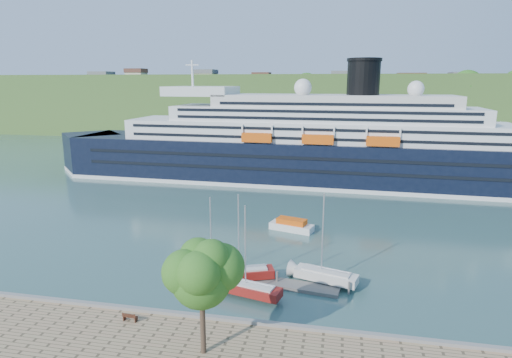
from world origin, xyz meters
name	(u,v)px	position (x,y,z in m)	size (l,w,h in m)	color
ground	(203,327)	(0.00, 0.00, 0.00)	(400.00, 400.00, 0.00)	#294A48
far_hillside	(314,105)	(0.00, 145.00, 12.00)	(400.00, 50.00, 24.00)	#3A5E25
quay_coping	(202,316)	(0.00, -0.20, 1.15)	(220.00, 0.50, 0.30)	slate
cruise_ship	(302,122)	(3.09, 58.84, 13.05)	(116.20, 16.92, 26.09)	black
park_bench	(130,316)	(-5.97, -1.89, 1.44)	(1.36, 0.56, 0.87)	#4C2415
promenade_tree	(202,293)	(1.71, -4.89, 6.04)	(6.08, 6.08, 10.07)	#225716
floating_pontoon	(260,280)	(3.42, 9.60, 0.19)	(17.15, 2.10, 0.38)	#68655D
sailboat_white_near	(215,239)	(-1.81, 10.18, 4.39)	(6.79, 1.89, 8.77)	silver
sailboat_red	(243,241)	(1.62, 9.32, 4.73)	(7.32, 2.03, 9.46)	maroon
sailboat_white_far	(327,242)	(10.45, 10.46, 4.83)	(7.48, 2.08, 9.66)	silver
tender_launch	(292,225)	(4.82, 26.88, 0.89)	(6.48, 2.22, 1.79)	#E8550D
sailboat_extra	(250,255)	(3.06, 5.91, 4.63)	(7.18, 1.99, 9.27)	maroon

